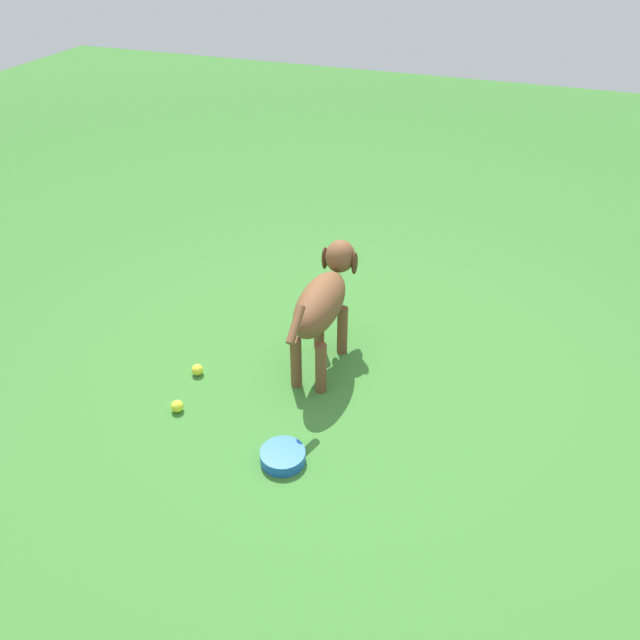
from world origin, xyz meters
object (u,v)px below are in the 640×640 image
tennis_ball_1 (177,406)px  water_bowl (283,456)px  tennis_ball_0 (197,370)px  dog (323,300)px

tennis_ball_1 → water_bowl: tennis_ball_1 is taller
tennis_ball_0 → tennis_ball_1: size_ratio=1.00×
tennis_ball_0 → tennis_ball_1: (-0.31, -0.05, 0.00)m
tennis_ball_0 → dog: bearing=-60.9°
water_bowl → tennis_ball_1: bearing=78.3°
dog → water_bowl: bearing=-174.8°
dog → water_bowl: size_ratio=4.35×
tennis_ball_0 → tennis_ball_1: same height
tennis_ball_0 → tennis_ball_1: bearing=-170.9°
tennis_ball_0 → water_bowl: 0.84m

